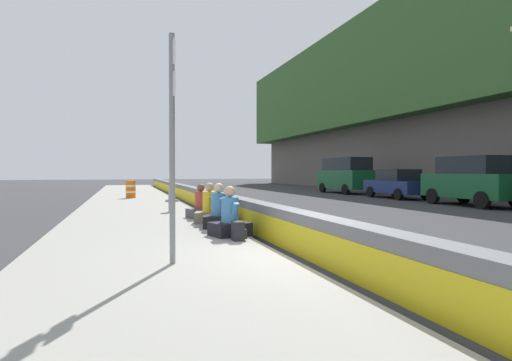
{
  "coord_description": "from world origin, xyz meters",
  "views": [
    {
      "loc": [
        -6.61,
        3.13,
        1.59
      ],
      "look_at": [
        6.76,
        -1.06,
        1.29
      ],
      "focal_mm": 29.72,
      "sensor_mm": 36.0,
      "label": 1
    }
  ],
  "objects": [
    {
      "name": "construction_barrel",
      "position": [
        17.34,
        2.76,
        0.62
      ],
      "size": [
        0.54,
        0.54,
        0.95
      ],
      "color": "orange",
      "rests_on": "sidewalk_strip"
    },
    {
      "name": "sidewalk_strip",
      "position": [
        0.0,
        2.65,
        0.07
      ],
      "size": [
        80.0,
        4.4,
        0.14
      ],
      "primitive_type": "cube",
      "color": "gray",
      "rests_on": "ground_plane"
    },
    {
      "name": "seated_person_far",
      "position": [
        6.48,
        0.83,
        0.47
      ],
      "size": [
        0.83,
        0.91,
        1.06
      ],
      "color": "#424247",
      "rests_on": "sidewalk_strip"
    },
    {
      "name": "parked_car_third",
      "position": [
        8.91,
        -12.17,
        1.18
      ],
      "size": [
        4.85,
        2.16,
        2.28
      ],
      "color": "#145128",
      "rests_on": "ground_plane"
    },
    {
      "name": "seated_person_foreground",
      "position": [
        2.64,
        0.85,
        0.49
      ],
      "size": [
        0.87,
        0.95,
        1.12
      ],
      "color": "black",
      "rests_on": "sidewalk_strip"
    },
    {
      "name": "ground_plane",
      "position": [
        0.0,
        0.0,
        0.0
      ],
      "size": [
        160.0,
        160.0,
        0.0
      ],
      "primitive_type": "plane",
      "color": "#353538",
      "rests_on": "ground"
    },
    {
      "name": "parked_car_fourth",
      "position": [
        14.54,
        -12.18,
        0.86
      ],
      "size": [
        4.55,
        2.05,
        1.71
      ],
      "color": "navy",
      "rests_on": "ground_plane"
    },
    {
      "name": "jersey_barrier",
      "position": [
        0.0,
        0.0,
        0.42
      ],
      "size": [
        76.0,
        0.45,
        0.85
      ],
      "color": "slate",
      "rests_on": "ground_plane"
    },
    {
      "name": "parked_car_midline",
      "position": [
        20.59,
        -12.17,
        1.35
      ],
      "size": [
        5.15,
        2.21,
        2.56
      ],
      "color": "#145128",
      "rests_on": "ground_plane"
    },
    {
      "name": "fire_hydrant",
      "position": [
        8.74,
        1.48,
        0.59
      ],
      "size": [
        0.26,
        0.46,
        0.88
      ],
      "color": "gray",
      "rests_on": "sidewalk_strip"
    },
    {
      "name": "seated_person_middle",
      "position": [
        4.09,
        0.79,
        0.5
      ],
      "size": [
        0.83,
        0.93,
        1.15
      ],
      "color": "black",
      "rests_on": "sidewalk_strip"
    },
    {
      "name": "route_sign_post",
      "position": [
        0.1,
        2.4,
        2.21
      ],
      "size": [
        0.44,
        0.09,
        3.6
      ],
      "color": "gray",
      "rests_on": "sidewalk_strip"
    },
    {
      "name": "backpack",
      "position": [
        1.94,
        0.84,
        0.33
      ],
      "size": [
        0.32,
        0.28,
        0.4
      ],
      "color": "#232328",
      "rests_on": "sidewalk_strip"
    },
    {
      "name": "seated_person_rear",
      "position": [
        5.15,
        0.82,
        0.49
      ],
      "size": [
        0.87,
        0.96,
        1.13
      ],
      "color": "#706651",
      "rests_on": "sidewalk_strip"
    }
  ]
}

